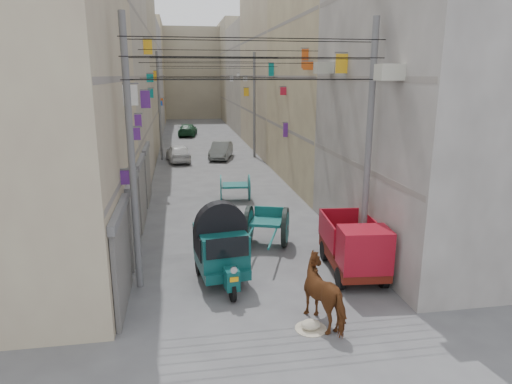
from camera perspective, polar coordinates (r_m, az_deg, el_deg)
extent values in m
cube|color=gray|center=(15.78, -16.31, 2.42)|extent=(0.25, 9.80, 0.18)
cube|color=gray|center=(15.47, -17.11, 13.35)|extent=(0.25, 9.80, 0.18)
cube|color=#A8A090|center=(26.98, -22.51, 12.68)|extent=(8.00, 12.00, 12.00)
cube|color=gray|center=(26.60, -13.70, 7.28)|extent=(0.25, 11.76, 0.18)
cube|color=gray|center=(26.42, -14.10, 13.74)|extent=(0.25, 11.76, 0.18)
cube|color=gray|center=(26.57, -14.52, 20.21)|extent=(0.25, 11.76, 0.18)
cube|color=tan|center=(39.78, -18.54, 14.69)|extent=(8.00, 14.00, 14.00)
cube|color=gray|center=(39.52, -12.46, 9.57)|extent=(0.25, 13.72, 0.18)
cube|color=gray|center=(39.39, -12.70, 13.91)|extent=(0.25, 13.72, 0.18)
cube|color=gray|center=(39.50, -12.95, 18.26)|extent=(0.25, 13.72, 0.18)
cube|color=#AAA59F|center=(53.66, -16.19, 13.43)|extent=(8.00, 14.00, 11.80)
cube|color=gray|center=(53.47, -11.78, 10.79)|extent=(0.25, 13.72, 0.18)
cube|color=gray|center=(53.38, -11.95, 14.00)|extent=(0.25, 13.72, 0.18)
cube|color=gray|center=(53.46, -12.13, 17.21)|extent=(0.25, 13.72, 0.18)
cube|color=tan|center=(66.60, -15.01, 14.33)|extent=(8.00, 12.00, 13.50)
cube|color=gray|center=(66.45, -11.41, 11.46)|extent=(0.25, 11.76, 0.18)
cube|color=gray|center=(66.38, -11.54, 14.05)|extent=(0.25, 11.76, 0.18)
cube|color=gray|center=(66.44, -11.68, 16.63)|extent=(0.25, 11.76, 0.18)
cube|color=#AAA59F|center=(18.43, 24.84, 13.69)|extent=(8.00, 10.00, 13.00)
cube|color=gray|center=(16.89, 12.67, 3.41)|extent=(0.25, 9.80, 0.18)
cube|color=gray|center=(16.60, 13.25, 13.63)|extent=(0.25, 9.80, 0.18)
cube|color=tan|center=(28.26, 11.97, 13.47)|extent=(8.00, 12.00, 12.00)
cube|color=gray|center=(27.28, 3.98, 7.82)|extent=(0.25, 11.76, 0.18)
cube|color=gray|center=(27.10, 4.09, 14.13)|extent=(0.25, 11.76, 0.18)
cube|color=gray|center=(27.25, 4.21, 20.45)|extent=(0.25, 11.76, 0.18)
cube|color=#B7AD8B|center=(40.66, 5.19, 15.33)|extent=(8.00, 14.00, 14.00)
cube|color=gray|center=(39.98, -0.41, 9.95)|extent=(0.25, 13.72, 0.18)
cube|color=gray|center=(39.85, -0.42, 14.25)|extent=(0.25, 13.72, 0.18)
cube|color=gray|center=(39.96, -0.42, 18.56)|extent=(0.25, 13.72, 0.18)
cube|color=#A8A090|center=(54.32, 1.33, 13.98)|extent=(8.00, 14.00, 11.80)
cube|color=gray|center=(53.81, -2.82, 11.09)|extent=(0.25, 13.72, 0.18)
cube|color=gray|center=(53.72, -2.86, 14.29)|extent=(0.25, 13.72, 0.18)
cube|color=gray|center=(53.80, -2.91, 17.48)|extent=(0.25, 13.72, 0.18)
cube|color=tan|center=(67.13, -0.82, 14.80)|extent=(8.00, 12.00, 13.50)
cube|color=gray|center=(66.72, -4.17, 11.71)|extent=(0.25, 11.76, 0.18)
cube|color=gray|center=(66.65, -4.22, 14.29)|extent=(0.25, 11.76, 0.18)
cube|color=gray|center=(66.71, -4.27, 16.87)|extent=(0.25, 11.76, 0.18)
cube|color=tan|center=(73.38, -8.07, 14.44)|extent=(22.00, 10.00, 13.00)
cube|color=#525257|center=(13.26, -16.39, -8.47)|extent=(0.12, 3.00, 2.60)
cube|color=slate|center=(12.78, -16.76, -2.46)|extent=(0.18, 3.20, 0.25)
cube|color=#525257|center=(16.71, -14.99, -3.58)|extent=(0.12, 3.00, 2.60)
cube|color=slate|center=(16.33, -15.25, 1.27)|extent=(0.18, 3.20, 0.25)
cube|color=#525257|center=(20.26, -14.08, -0.38)|extent=(0.12, 3.00, 2.60)
cube|color=slate|center=(19.94, -14.27, 3.65)|extent=(0.18, 3.20, 0.25)
cube|color=#525257|center=(23.94, -13.43, 1.92)|extent=(0.12, 3.00, 2.60)
cube|color=slate|center=(23.68, -13.58, 5.34)|extent=(0.18, 3.20, 0.25)
cube|color=white|center=(42.06, -1.35, 13.96)|extent=(0.38, 0.08, 0.41)
cube|color=#DC5919|center=(49.06, -11.68, 10.99)|extent=(0.27, 0.08, 0.71)
cube|color=#662893|center=(14.18, -15.68, 1.78)|extent=(0.44, 0.08, 0.42)
cube|color=#662893|center=(23.23, -13.65, 11.19)|extent=(0.45, 0.08, 0.84)
cube|color=white|center=(52.57, -3.07, 13.97)|extent=(0.41, 0.08, 0.59)
cube|color=#662893|center=(17.31, -14.89, 7.03)|extent=(0.38, 0.08, 0.44)
cube|color=yellow|center=(41.35, -1.23, 12.39)|extent=(0.43, 0.08, 0.72)
cube|color=white|center=(47.35, -2.25, 14.33)|extent=(0.28, 0.08, 0.44)
cube|color=yellow|center=(27.44, -13.38, 17.26)|extent=(0.48, 0.08, 0.84)
cube|color=blue|center=(45.53, -11.80, 10.79)|extent=(0.31, 0.08, 0.44)
cube|color=red|center=(27.07, 3.43, 12.47)|extent=(0.35, 0.08, 0.45)
cube|color=#0C8583|center=(30.60, 1.91, 15.03)|extent=(0.34, 0.08, 0.79)
cube|color=#662893|center=(19.53, -14.52, 8.60)|extent=(0.28, 0.08, 0.52)
cube|color=yellow|center=(37.00, -12.48, 14.01)|extent=(0.28, 0.08, 0.74)
cube|color=#662893|center=(26.75, 3.70, 7.74)|extent=(0.26, 0.08, 0.80)
cube|color=#0C8583|center=(17.78, 10.71, 15.37)|extent=(0.34, 0.08, 0.55)
cube|color=white|center=(15.99, -15.43, 11.59)|extent=(0.47, 0.08, 0.67)
cube|color=#0C8583|center=(28.54, -13.12, 13.69)|extent=(0.40, 0.08, 0.47)
cube|color=#0C8583|center=(29.08, -13.04, 11.94)|extent=(0.32, 0.08, 0.55)
cube|color=#DC5919|center=(21.92, 6.50, 15.39)|extent=(0.47, 0.08, 0.35)
cube|color=#DC5919|center=(22.76, 6.13, 16.24)|extent=(0.32, 0.08, 0.89)
cube|color=yellow|center=(17.69, 10.65, 15.49)|extent=(0.44, 0.08, 0.69)
cube|color=white|center=(13.88, -16.91, -0.07)|extent=(0.10, 3.20, 0.80)
cube|color=#167A27|center=(22.67, -14.19, 5.56)|extent=(0.10, 3.20, 0.80)
cube|color=red|center=(34.56, -12.71, 8.56)|extent=(0.10, 3.20, 0.80)
cube|color=yellow|center=(46.50, -11.98, 10.03)|extent=(0.10, 3.20, 0.80)
cube|color=red|center=(15.12, 15.23, 1.20)|extent=(0.10, 3.20, 0.80)
cube|color=#662893|center=(23.45, 6.10, 6.20)|extent=(0.10, 3.20, 0.80)
cube|color=white|center=(35.07, 0.81, 8.99)|extent=(0.10, 3.20, 0.80)
cube|color=#0C8583|center=(46.89, -1.86, 10.36)|extent=(0.10, 3.20, 0.80)
cube|color=#B6B5A4|center=(13.67, 16.35, 14.18)|extent=(0.70, 0.55, 0.45)
cube|color=#B6B5A4|center=(19.26, 8.46, 15.10)|extent=(0.70, 0.55, 0.45)
cylinder|color=slate|center=(13.62, -15.30, 4.08)|extent=(0.20, 0.20, 8.00)
cylinder|color=slate|center=(14.74, 13.85, 4.93)|extent=(0.20, 0.20, 8.00)
cylinder|color=slate|center=(35.45, -11.97, 10.37)|extent=(0.20, 0.20, 8.00)
cylinder|color=slate|center=(35.90, -0.21, 10.72)|extent=(0.20, 0.20, 8.00)
cylinder|color=black|center=(13.04, 0.22, 13.87)|extent=(7.40, 0.02, 0.02)
cylinder|color=black|center=(13.05, 0.22, 16.51)|extent=(7.40, 0.02, 0.02)
cylinder|color=black|center=(13.07, 0.23, 18.70)|extent=(7.40, 0.02, 0.02)
cylinder|color=black|center=(14.02, -0.49, 13.91)|extent=(7.40, 0.02, 0.02)
cylinder|color=black|center=(14.03, -0.50, 16.36)|extent=(7.40, 0.02, 0.02)
cylinder|color=black|center=(14.06, -0.50, 18.40)|extent=(7.40, 0.02, 0.02)
cylinder|color=black|center=(19.47, -3.12, 14.04)|extent=(7.40, 0.02, 0.02)
cylinder|color=black|center=(19.48, -3.15, 15.80)|extent=(7.40, 0.02, 0.02)
cylinder|color=black|center=(19.50, -3.17, 17.27)|extent=(7.40, 0.02, 0.02)
cylinder|color=black|center=(27.44, -5.08, 14.12)|extent=(7.40, 0.02, 0.02)
cylinder|color=black|center=(27.44, -5.11, 15.37)|extent=(7.40, 0.02, 0.02)
cylinder|color=black|center=(27.45, -5.13, 16.41)|extent=(7.40, 0.02, 0.02)
cylinder|color=black|center=(35.42, -6.15, 14.15)|extent=(7.40, 0.02, 0.02)
cylinder|color=black|center=(35.42, -6.18, 15.12)|extent=(7.40, 0.02, 0.02)
cylinder|color=black|center=(35.43, -6.20, 15.93)|extent=(7.40, 0.02, 0.02)
cylinder|color=black|center=(13.40, -2.97, -12.28)|extent=(0.21, 0.63, 0.62)
cylinder|color=black|center=(15.16, -7.17, -9.08)|extent=(0.21, 0.63, 0.62)
cylinder|color=black|center=(15.38, -2.65, -8.61)|extent=(0.21, 0.63, 0.62)
cube|color=#0C4443|center=(14.57, -4.36, -9.05)|extent=(1.64, 2.26, 0.31)
cube|color=#0C4443|center=(13.29, -3.05, -10.81)|extent=(0.45, 0.54, 0.61)
cylinder|color=silver|center=(12.90, -2.80, -9.72)|extent=(0.20, 0.08, 0.20)
cube|color=#F3A20D|center=(13.00, -2.76, -10.87)|extent=(0.25, 0.06, 0.13)
cube|color=#0C4443|center=(14.38, -4.45, -6.66)|extent=(1.66, 2.05, 1.05)
cube|color=black|center=(13.41, -3.58, -6.98)|extent=(1.27, 0.23, 0.61)
cube|color=black|center=(14.22, -7.35, -6.51)|extent=(0.21, 1.32, 0.72)
cube|color=black|center=(14.51, -1.63, -5.97)|extent=(0.21, 1.32, 0.72)
cube|color=white|center=(13.70, -3.49, -10.26)|extent=(1.38, 0.23, 0.07)
cylinder|color=black|center=(17.47, -0.92, -4.17)|extent=(0.65, 1.48, 1.51)
cylinder|color=#145B58|center=(17.47, -0.92, -4.17)|extent=(0.56, 1.17, 1.18)
cylinder|color=slate|center=(17.47, -0.92, -4.17)|extent=(0.29, 0.26, 0.19)
cylinder|color=black|center=(17.28, 3.67, -4.41)|extent=(0.65, 1.48, 1.51)
cylinder|color=#145B58|center=(17.28, 3.67, -4.41)|extent=(0.56, 1.17, 1.18)
cylinder|color=slate|center=(17.28, 3.67, -4.41)|extent=(0.29, 0.26, 0.19)
cylinder|color=slate|center=(17.36, 1.36, -4.29)|extent=(1.40, 0.56, 0.09)
cube|color=#145B58|center=(17.30, 1.37, -3.68)|extent=(1.46, 1.49, 0.11)
cube|color=#145B58|center=(17.74, 1.63, -2.42)|extent=(1.10, 0.46, 0.38)
cylinder|color=#145B58|center=(16.14, -0.86, -5.36)|extent=(0.89, 2.37, 0.08)
cylinder|color=#145B58|center=(16.01, 2.19, -5.54)|extent=(0.89, 2.37, 0.08)
cylinder|color=black|center=(14.31, 10.51, -10.57)|extent=(0.25, 0.69, 0.68)
cylinder|color=black|center=(16.32, 8.53, -7.27)|extent=(0.25, 0.69, 0.68)
cylinder|color=black|center=(14.69, 15.63, -10.20)|extent=(0.25, 0.69, 0.68)
cylinder|color=black|center=(16.65, 13.04, -7.04)|extent=(0.25, 0.69, 0.68)
cube|color=#55140C|center=(15.38, 11.92, -7.90)|extent=(1.80, 3.51, 0.36)
cube|color=maroon|center=(14.07, 13.38, -6.99)|extent=(1.58, 1.21, 1.28)
cube|color=black|center=(13.61, 14.01, -7.31)|extent=(1.33, 0.19, 0.56)
cube|color=#55140C|center=(15.79, 11.41, -6.20)|extent=(1.74, 2.39, 0.12)
cube|color=maroon|center=(15.46, 8.81, -4.80)|extent=(0.27, 2.25, 0.87)
cube|color=maroon|center=(15.85, 14.11, -4.58)|extent=(0.27, 2.25, 0.87)
cube|color=maroon|center=(16.65, 10.49, -3.45)|extent=(1.54, 0.20, 0.87)
cylinder|color=#145B58|center=(23.58, -4.41, 0.53)|extent=(0.19, 1.35, 1.35)
cylinder|color=#145B58|center=(23.62, -0.87, 0.59)|extent=(0.19, 1.35, 1.35)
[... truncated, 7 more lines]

